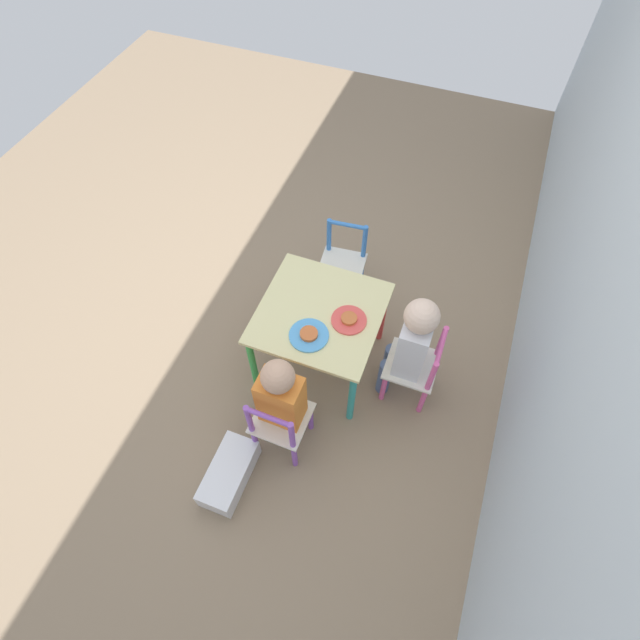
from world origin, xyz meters
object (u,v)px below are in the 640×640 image
(chair_blue, at_px, (343,265))
(child_back, at_px, (411,342))
(chair_purple, at_px, (280,423))
(plate_right, at_px, (309,335))
(storage_bin, at_px, (229,473))
(kids_table, at_px, (320,320))
(child_right, at_px, (283,396))
(plate_back, at_px, (349,320))
(chair_pink, at_px, (416,367))

(chair_blue, distance_m, child_back, 0.77)
(chair_purple, relative_size, plate_right, 2.62)
(plate_right, distance_m, storage_bin, 0.79)
(kids_table, height_order, child_right, child_right)
(plate_back, relative_size, plate_right, 0.91)
(chair_purple, height_order, chair_blue, same)
(kids_table, xyz_separation_m, storage_bin, (0.79, -0.18, -0.35))
(kids_table, bearing_deg, storage_bin, -12.74)
(kids_table, relative_size, chair_pink, 1.20)
(child_back, height_order, child_right, child_back)
(chair_purple, relative_size, plate_back, 2.88)
(child_right, distance_m, plate_back, 0.50)
(chair_pink, distance_m, chair_purple, 0.76)
(chair_pink, height_order, chair_purple, same)
(kids_table, xyz_separation_m, plate_right, (0.15, 0.00, 0.08))
(chair_blue, xyz_separation_m, child_right, (1.00, 0.05, 0.18))
(child_right, height_order, plate_right, child_right)
(chair_pink, xyz_separation_m, child_right, (0.47, -0.54, 0.18))
(chair_purple, height_order, plate_right, plate_right)
(plate_right, xyz_separation_m, storage_bin, (0.64, -0.18, -0.42))
(chair_pink, relative_size, plate_back, 2.88)
(plate_back, bearing_deg, chair_purple, -16.85)
(plate_back, bearing_deg, storage_bin, -22.69)
(plate_back, bearing_deg, kids_table, -90.00)
(chair_purple, relative_size, child_right, 0.70)
(chair_pink, xyz_separation_m, storage_bin, (0.79, -0.71, -0.18))
(chair_purple, distance_m, plate_back, 0.60)
(storage_bin, bearing_deg, chair_purple, 146.99)
(chair_purple, xyz_separation_m, storage_bin, (0.26, -0.17, -0.18))
(kids_table, distance_m, child_right, 0.47)
(chair_blue, bearing_deg, chair_pink, -47.86)
(chair_pink, height_order, storage_bin, chair_pink)
(chair_blue, relative_size, plate_back, 2.88)
(storage_bin, bearing_deg, plate_right, 164.37)
(chair_pink, relative_size, child_back, 0.66)
(child_back, height_order, plate_right, child_back)
(chair_pink, bearing_deg, kids_table, -90.00)
(chair_purple, xyz_separation_m, plate_back, (-0.53, 0.16, 0.24))
(chair_pink, xyz_separation_m, chair_blue, (-0.53, -0.58, 0.00))
(chair_purple, height_order, storage_bin, chair_purple)
(chair_pink, distance_m, child_back, 0.22)
(plate_back, xyz_separation_m, plate_right, (0.15, -0.15, 0.00))
(chair_pink, relative_size, storage_bin, 1.42)
(child_back, relative_size, plate_right, 3.96)
(kids_table, xyz_separation_m, plate_back, (0.00, 0.15, 0.08))
(child_right, bearing_deg, child_back, -134.60)
(kids_table, height_order, chair_purple, chair_purple)
(plate_right, bearing_deg, plate_back, 135.00)
(child_back, xyz_separation_m, storage_bin, (0.79, -0.65, -0.39))
(chair_pink, height_order, chair_blue, same)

